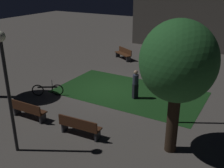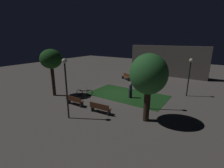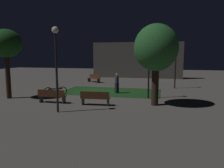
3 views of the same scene
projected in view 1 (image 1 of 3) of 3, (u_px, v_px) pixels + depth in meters
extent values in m
plane|color=#56514C|center=(109.00, 89.00, 15.71)|extent=(60.00, 60.00, 0.00)
cube|color=#194219|center=(129.00, 92.00, 15.32)|extent=(8.24, 4.56, 0.01)
cube|color=#422314|center=(29.00, 109.00, 12.33)|extent=(1.81, 0.52, 0.06)
cube|color=#422314|center=(25.00, 107.00, 12.08)|extent=(1.80, 0.10, 0.40)
cube|color=#2D2D33|center=(17.00, 110.00, 12.78)|extent=(0.09, 0.39, 0.42)
cube|color=#2D2D33|center=(43.00, 118.00, 12.06)|extent=(0.09, 0.39, 0.42)
cube|color=#422314|center=(80.00, 126.00, 10.98)|extent=(1.83, 0.60, 0.06)
cube|color=#422314|center=(77.00, 123.00, 10.72)|extent=(1.80, 0.18, 0.40)
cube|color=#2D2D33|center=(65.00, 126.00, 11.39)|extent=(0.11, 0.39, 0.42)
cube|color=#2D2D33|center=(98.00, 135.00, 10.74)|extent=(0.11, 0.39, 0.42)
cube|color=#512D19|center=(123.00, 54.00, 21.41)|extent=(1.80, 1.32, 0.06)
cube|color=#512D19|center=(125.00, 51.00, 21.42)|extent=(1.59, 0.96, 0.40)
cube|color=#2D2D33|center=(128.00, 59.00, 20.85)|extent=(0.26, 0.37, 0.42)
cube|color=#2D2D33|center=(118.00, 54.00, 22.14)|extent=(0.26, 0.37, 0.42)
cylinder|color=#2D2116|center=(173.00, 117.00, 9.68)|extent=(0.43, 0.43, 2.79)
ellipsoid|color=#28662D|center=(178.00, 61.00, 8.90)|extent=(2.64, 2.64, 2.82)
cylinder|color=black|center=(10.00, 100.00, 9.39)|extent=(0.12, 0.12, 4.21)
sphere|color=#F2EDCC|center=(0.00, 36.00, 8.56)|extent=(0.36, 0.36, 0.36)
cylinder|color=black|center=(177.00, 81.00, 11.36)|extent=(0.12, 0.12, 4.08)
sphere|color=#F2EDCC|center=(182.00, 29.00, 10.55)|extent=(0.36, 0.36, 0.36)
torus|color=black|center=(38.00, 90.00, 14.76)|extent=(0.59, 0.40, 0.66)
torus|color=black|center=(58.00, 90.00, 14.80)|extent=(0.59, 0.40, 0.66)
cube|color=#232328|center=(47.00, 87.00, 14.71)|extent=(0.94, 0.61, 0.08)
cylinder|color=#232328|center=(52.00, 83.00, 14.64)|extent=(0.03, 0.03, 0.40)
cube|color=black|center=(135.00, 91.00, 14.41)|extent=(0.31, 0.34, 0.84)
cylinder|color=#33384C|center=(136.00, 79.00, 14.16)|extent=(0.32, 0.32, 0.52)
sphere|color=tan|center=(136.00, 72.00, 14.01)|extent=(0.22, 0.22, 0.22)
cube|color=#4C4742|center=(196.00, 23.00, 23.60)|extent=(12.01, 0.80, 4.78)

